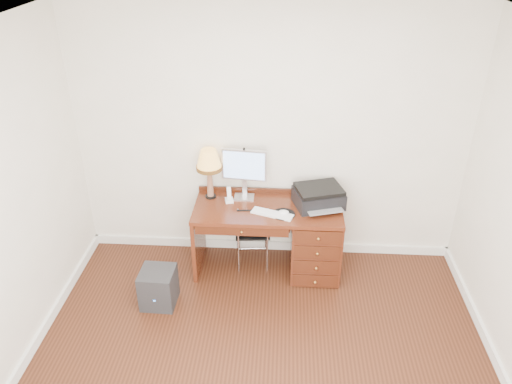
# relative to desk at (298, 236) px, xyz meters

# --- Properties ---
(ground) EXTENTS (4.00, 4.00, 0.00)m
(ground) POSITION_rel_desk_xyz_m (-0.32, -1.40, -0.41)
(ground) COLOR #32160B
(ground) RESTS_ON ground
(room_shell) EXTENTS (4.00, 4.00, 4.00)m
(room_shell) POSITION_rel_desk_xyz_m (-0.32, -0.77, -0.36)
(room_shell) COLOR white
(room_shell) RESTS_ON ground
(desk) EXTENTS (1.50, 0.67, 0.75)m
(desk) POSITION_rel_desk_xyz_m (0.00, 0.00, 0.00)
(desk) COLOR #572312
(desk) RESTS_ON ground
(monitor) EXTENTS (0.47, 0.17, 0.53)m
(monitor) POSITION_rel_desk_xyz_m (-0.58, 0.21, 0.67)
(monitor) COLOR silver
(monitor) RESTS_ON desk
(keyboard) EXTENTS (0.44, 0.25, 0.02)m
(keyboard) POSITION_rel_desk_xyz_m (-0.27, -0.13, 0.35)
(keyboard) COLOR white
(keyboard) RESTS_ON desk
(mouse_pad) EXTENTS (0.23, 0.23, 0.05)m
(mouse_pad) POSITION_rel_desk_xyz_m (-0.16, -0.13, 0.35)
(mouse_pad) COLOR black
(mouse_pad) RESTS_ON desk
(printer) EXTENTS (0.55, 0.48, 0.21)m
(printer) POSITION_rel_desk_xyz_m (0.18, 0.08, 0.44)
(printer) COLOR black
(printer) RESTS_ON desk
(leg_lamp) EXTENTS (0.27, 0.27, 0.54)m
(leg_lamp) POSITION_rel_desk_xyz_m (-0.93, 0.17, 0.74)
(leg_lamp) COLOR black
(leg_lamp) RESTS_ON desk
(phone) EXTENTS (0.10, 0.10, 0.17)m
(phone) POSITION_rel_desk_xyz_m (-0.73, 0.09, 0.39)
(phone) COLOR white
(phone) RESTS_ON desk
(pen_cup) EXTENTS (0.08, 0.08, 0.10)m
(pen_cup) POSITION_rel_desk_xyz_m (-0.01, 0.12, 0.39)
(pen_cup) COLOR black
(pen_cup) RESTS_ON desk
(chair) EXTENTS (0.39, 0.39, 0.76)m
(chair) POSITION_rel_desk_xyz_m (-0.49, 0.04, 0.05)
(chair) COLOR black
(chair) RESTS_ON ground
(equipment_box) EXTENTS (0.33, 0.33, 0.38)m
(equipment_box) POSITION_rel_desk_xyz_m (-1.35, -0.63, -0.22)
(equipment_box) COLOR black
(equipment_box) RESTS_ON ground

